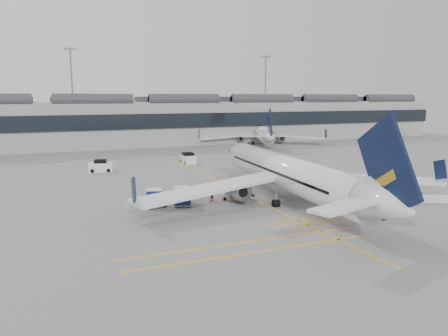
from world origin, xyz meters
name	(u,v)px	position (x,y,z in m)	size (l,w,h in m)	color
ground	(186,216)	(0.00, 0.00, 0.00)	(220.00, 220.00, 0.00)	gray
terminal	(99,122)	(0.00, 71.93, 6.14)	(200.00, 20.45, 12.40)	#9E9E99
light_masts	(85,89)	(-1.67, 86.00, 14.49)	(113.00, 0.60, 25.45)	slate
apron_markings	(234,190)	(10.00, 10.00, 0.01)	(0.25, 60.00, 0.01)	gold
airliner_main	(290,174)	(13.47, 1.49, 3.30)	(38.57, 42.29, 11.24)	silver
airliner_far	(261,133)	(39.98, 59.66, 2.87)	(31.74, 35.15, 9.78)	silver
belt_loader	(234,195)	(7.77, 5.01, 0.49)	(4.19, 2.72, 1.68)	silver
baggage_cart_a	(182,198)	(0.80, 4.13, 1.03)	(2.12, 1.88, 1.92)	gray
baggage_cart_b	(181,194)	(1.24, 5.94, 1.03)	(2.23, 2.04, 1.93)	gray
baggage_cart_c	(184,199)	(1.00, 4.04, 0.85)	(1.63, 1.39, 1.59)	gray
baggage_cart_d	(154,197)	(-2.01, 5.70, 1.05)	(2.22, 2.00, 1.96)	gray
ramp_agent_a	(232,194)	(7.21, 4.51, 0.84)	(0.61, 0.40, 1.69)	#E05E0B
ramp_agent_b	(211,194)	(4.71, 5.10, 0.91)	(0.88, 0.69, 1.81)	#FF410D
pushback_tug	(156,202)	(-2.06, 4.92, 0.57)	(2.47, 1.74, 1.27)	#5A5D4E
safety_cone_nose	(214,170)	(12.73, 24.32, 0.26)	(0.37, 0.37, 0.52)	#F24C0A
safety_cone_engine	(286,186)	(17.24, 8.52, 0.22)	(0.32, 0.32, 0.45)	#F24C0A
service_van_left	(101,166)	(-4.75, 31.65, 0.90)	(4.26, 2.78, 2.02)	silver
service_van_mid	(188,159)	(11.50, 34.73, 0.92)	(2.04, 4.01, 2.05)	silver
service_van_right	(259,154)	(27.06, 35.98, 0.86)	(4.18, 3.35, 1.92)	silver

